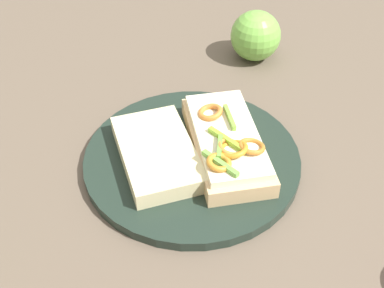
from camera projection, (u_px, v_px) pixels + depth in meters
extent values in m
plane|color=brown|center=(192.00, 163.00, 0.65)|extent=(2.00, 2.00, 0.00)
cylinder|color=#1C2A22|center=(192.00, 159.00, 0.65)|extent=(0.28, 0.28, 0.01)
cube|color=tan|center=(226.00, 145.00, 0.64)|extent=(0.16, 0.20, 0.02)
cube|color=#F3E7C2|center=(227.00, 135.00, 0.63)|extent=(0.15, 0.18, 0.01)
torus|color=#C27E28|center=(219.00, 162.00, 0.58)|extent=(0.04, 0.04, 0.01)
torus|color=#BD7631|center=(230.00, 147.00, 0.60)|extent=(0.05, 0.05, 0.02)
torus|color=#BF8022|center=(233.00, 149.00, 0.60)|extent=(0.05, 0.05, 0.02)
torus|color=#B36C26|center=(252.00, 146.00, 0.60)|extent=(0.04, 0.04, 0.01)
torus|color=#C57630|center=(210.00, 112.00, 0.65)|extent=(0.05, 0.05, 0.01)
cube|color=#83B52E|center=(227.00, 140.00, 0.61)|extent=(0.01, 0.06, 0.01)
cube|color=#6BA13E|center=(220.00, 147.00, 0.60)|extent=(0.03, 0.03, 0.01)
cube|color=#6BAB42|center=(220.00, 163.00, 0.58)|extent=(0.01, 0.06, 0.01)
cube|color=#73A13A|center=(230.00, 117.00, 0.64)|extent=(0.03, 0.04, 0.01)
cube|color=beige|center=(157.00, 153.00, 0.63)|extent=(0.14, 0.17, 0.02)
sphere|color=#6DAF43|center=(256.00, 36.00, 0.81)|extent=(0.11, 0.11, 0.08)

